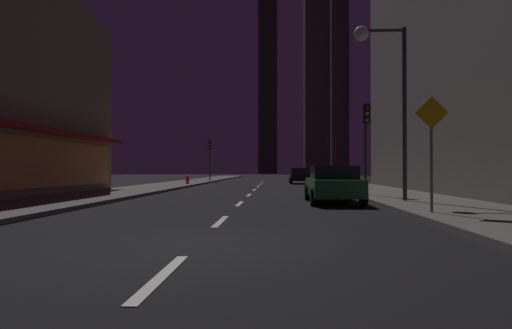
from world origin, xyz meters
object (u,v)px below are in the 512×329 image
at_px(car_parked_far, 300,176).
at_px(traffic_light_near_right, 366,128).
at_px(car_parked_near, 333,184).
at_px(street_lamp_right, 382,70).
at_px(fire_hydrant_far_left, 187,180).
at_px(traffic_light_far_left, 210,151).
at_px(pedestrian_crossing_sign, 431,143).

bearing_deg(car_parked_far, traffic_light_near_right, -84.21).
bearing_deg(car_parked_far, car_parked_near, -90.00).
distance_m(car_parked_near, street_lamp_right, 4.70).
xyz_separation_m(fire_hydrant_far_left, traffic_light_near_right, (11.40, -14.13, 2.74)).
bearing_deg(fire_hydrant_far_left, traffic_light_near_right, -51.11).
distance_m(fire_hydrant_far_left, traffic_light_far_left, 9.00).
xyz_separation_m(car_parked_near, street_lamp_right, (1.78, -0.50, 4.33)).
height_order(traffic_light_near_right, traffic_light_far_left, same).
distance_m(fire_hydrant_far_left, traffic_light_near_right, 18.36).
xyz_separation_m(traffic_light_far_left, street_lamp_right, (10.88, -26.02, 1.87)).
relative_size(car_parked_far, traffic_light_far_left, 1.01).
xyz_separation_m(car_parked_near, pedestrian_crossing_sign, (2.00, -4.70, 1.28)).
distance_m(fire_hydrant_far_left, pedestrian_crossing_sign, 24.57).
xyz_separation_m(car_parked_far, fire_hydrant_far_left, (-9.50, -4.60, -0.29)).
distance_m(car_parked_near, traffic_light_near_right, 4.19).
distance_m(traffic_light_near_right, pedestrian_crossing_sign, 7.62).
relative_size(traffic_light_near_right, street_lamp_right, 0.64).
xyz_separation_m(car_parked_near, car_parked_far, (0.00, 21.56, 0.00)).
distance_m(traffic_light_far_left, pedestrian_crossing_sign, 32.22).
bearing_deg(car_parked_far, pedestrian_crossing_sign, -85.64).
height_order(traffic_light_far_left, street_lamp_right, street_lamp_right).
bearing_deg(pedestrian_crossing_sign, fire_hydrant_far_left, 117.97).
relative_size(car_parked_near, street_lamp_right, 0.64).
bearing_deg(car_parked_far, street_lamp_right, -85.39).
height_order(car_parked_far, pedestrian_crossing_sign, pedestrian_crossing_sign).
relative_size(car_parked_near, traffic_light_near_right, 1.01).
distance_m(traffic_light_near_right, traffic_light_far_left, 25.22).
bearing_deg(street_lamp_right, car_parked_far, 94.61).
height_order(fire_hydrant_far_left, street_lamp_right, street_lamp_right).
relative_size(fire_hydrant_far_left, street_lamp_right, 0.10).
height_order(car_parked_near, car_parked_far, same).
bearing_deg(street_lamp_right, traffic_light_far_left, 112.69).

